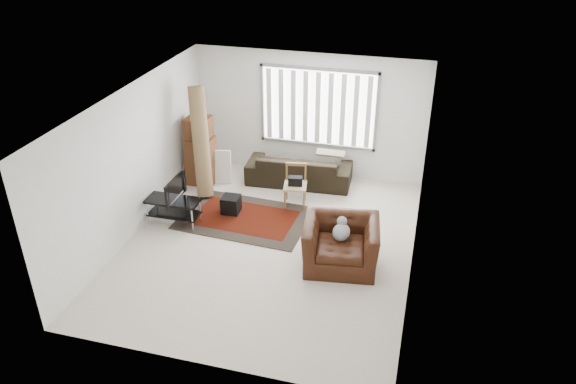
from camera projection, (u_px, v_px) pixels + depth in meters
The scene contains 11 objects.
room at pixel (279, 143), 9.65m from camera, with size 6.00×6.02×2.71m.
persian_rug at pixel (245, 218), 10.84m from camera, with size 2.52×1.76×0.02m.
tv_stand at pixel (174, 206), 10.53m from camera, with size 1.01×0.45×0.51m.
tv at pixel (172, 188), 10.35m from camera, with size 0.82×0.11×0.47m, color black.
subwoofer at pixel (231, 204), 10.94m from camera, with size 0.34×0.34×0.34m, color black.
moving_boxes at pixel (201, 153), 11.87m from camera, with size 0.61×0.56×1.46m.
white_flatpack at pixel (218, 167), 12.00m from camera, with size 0.58×0.08×0.73m, color silver.
rolled_rug at pixel (201, 142), 11.30m from camera, with size 0.33×0.33×2.22m, color olive.
sofa at pixel (299, 165), 11.96m from camera, with size 2.22×0.96×0.85m, color black.
side_chair at pixel (295, 184), 11.12m from camera, with size 0.52×0.52×0.83m.
armchair at pixel (341, 241), 9.32m from camera, with size 1.38×1.24×0.92m.
Camera 1 is at (2.51, -8.02, 5.65)m, focal length 35.00 mm.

